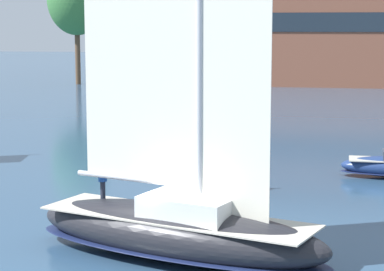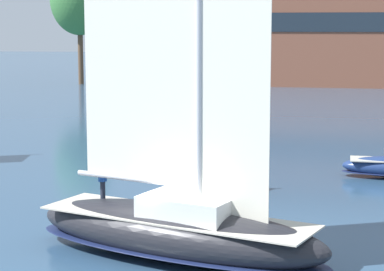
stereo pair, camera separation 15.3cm
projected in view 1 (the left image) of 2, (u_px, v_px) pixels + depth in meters
ground_plane at (177, 258)px, 27.56m from camera, size 400.00×400.00×0.00m
waterfront_building at (351, 25)px, 107.77m from camera, size 29.28×17.41×16.81m
tree_shore_right at (232, 10)px, 107.99m from camera, size 7.38×7.38×15.20m
sailboat_main at (177, 225)px, 27.36m from camera, size 12.43×6.86×16.45m
sailboat_moored_mid_channel at (182, 131)px, 56.87m from camera, size 4.64×5.68×7.98m
channel_buoy at (243, 174)px, 38.72m from camera, size 1.21×1.21×2.17m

